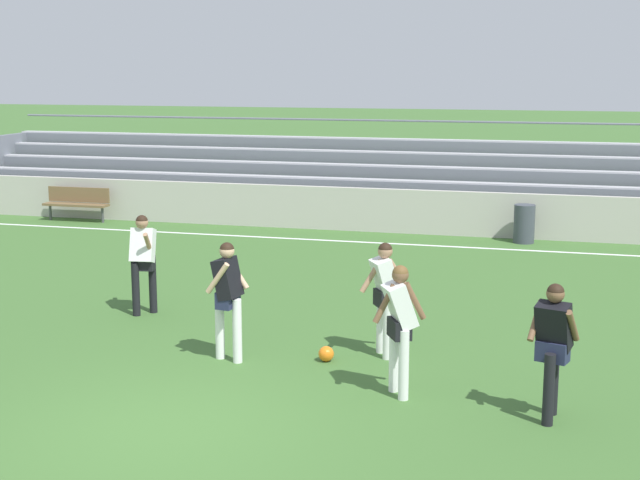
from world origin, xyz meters
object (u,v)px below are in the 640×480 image
(player_white_trailing_run, at_px, (385,289))
(player_white_deep_cover, at_px, (143,255))
(player_white_challenging, at_px, (400,319))
(soccer_ball, at_px, (326,354))
(player_dark_overlapping, at_px, (553,340))
(trash_bin, at_px, (524,224))
(bench_far_left, at_px, (77,201))
(bleacher_stand, at_px, (329,175))
(player_dark_wide_right, at_px, (228,290))

(player_white_trailing_run, relative_size, player_white_deep_cover, 0.98)
(player_white_challenging, relative_size, soccer_ball, 7.65)
(player_white_challenging, height_order, soccer_ball, player_white_challenging)
(player_white_deep_cover, relative_size, player_dark_overlapping, 1.02)
(trash_bin, relative_size, player_white_challenging, 0.54)
(player_white_deep_cover, bearing_deg, bench_far_left, 125.92)
(player_white_challenging, bearing_deg, bleacher_stand, 107.84)
(player_white_trailing_run, relative_size, soccer_ball, 7.52)
(bench_far_left, relative_size, player_white_deep_cover, 1.07)
(bleacher_stand, xyz_separation_m, trash_bin, (5.62, -3.35, -0.61))
(bleacher_stand, distance_m, bench_far_left, 6.98)
(bench_far_left, xyz_separation_m, trash_bin, (11.74, -0.05, -0.09))
(trash_bin, xyz_separation_m, player_dark_overlapping, (0.78, -11.09, 0.52))
(player_white_deep_cover, bearing_deg, player_dark_overlapping, -24.46)
(bench_far_left, xyz_separation_m, soccer_ball, (9.44, -9.74, -0.44))
(bleacher_stand, xyz_separation_m, bench_far_left, (-6.12, -3.30, -0.52))
(player_dark_wide_right, xyz_separation_m, soccer_ball, (1.34, 0.31, -0.91))
(player_dark_wide_right, xyz_separation_m, player_white_challenging, (2.56, -0.76, -0.01))
(player_dark_wide_right, bearing_deg, player_white_challenging, -16.42)
(player_dark_wide_right, height_order, player_white_challenging, player_dark_wide_right)
(bleacher_stand, distance_m, player_white_challenging, 14.82)
(player_dark_wide_right, bearing_deg, soccer_ball, 12.93)
(player_white_deep_cover, relative_size, soccer_ball, 7.65)
(trash_bin, distance_m, player_dark_overlapping, 11.13)
(trash_bin, bearing_deg, player_white_challenging, -95.72)
(player_white_trailing_run, xyz_separation_m, soccer_ball, (-0.74, -0.47, -0.87))
(bench_far_left, height_order, trash_bin, trash_bin)
(player_white_challenging, bearing_deg, bench_far_left, 134.62)
(trash_bin, height_order, player_dark_wide_right, player_dark_wide_right)
(player_dark_overlapping, bearing_deg, player_dark_wide_right, 166.19)
(player_dark_overlapping, height_order, soccer_ball, player_dark_overlapping)
(soccer_ball, bearing_deg, bench_far_left, 134.11)
(player_white_deep_cover, distance_m, player_dark_overlapping, 7.31)
(player_white_trailing_run, bearing_deg, bench_far_left, 137.66)
(bleacher_stand, bearing_deg, soccer_ball, -75.72)
(player_white_challenging, xyz_separation_m, soccer_ball, (-1.22, 1.06, -0.89))
(player_dark_wide_right, xyz_separation_m, player_dark_overlapping, (4.42, -1.09, -0.04))
(player_white_deep_cover, bearing_deg, player_white_challenging, -29.35)
(player_dark_wide_right, bearing_deg, player_white_trailing_run, 20.41)
(bleacher_stand, xyz_separation_m, player_dark_wide_right, (1.98, -13.35, -0.05))
(bleacher_stand, relative_size, player_dark_overlapping, 13.17)
(trash_bin, relative_size, player_white_deep_cover, 0.54)
(trash_bin, bearing_deg, player_dark_overlapping, -85.95)
(player_dark_wide_right, bearing_deg, bleacher_stand, 98.42)
(player_white_deep_cover, distance_m, soccer_ball, 4.02)
(bench_far_left, relative_size, player_dark_wide_right, 1.06)
(player_dark_overlapping, relative_size, soccer_ball, 7.48)
(player_dark_overlapping, bearing_deg, player_white_trailing_run, 141.57)
(player_dark_wide_right, distance_m, player_white_deep_cover, 2.95)
(player_white_deep_cover, relative_size, player_white_challenging, 1.00)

